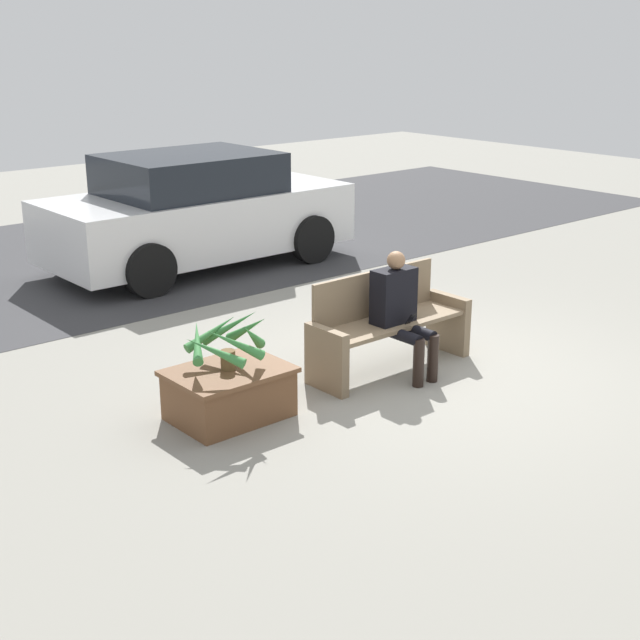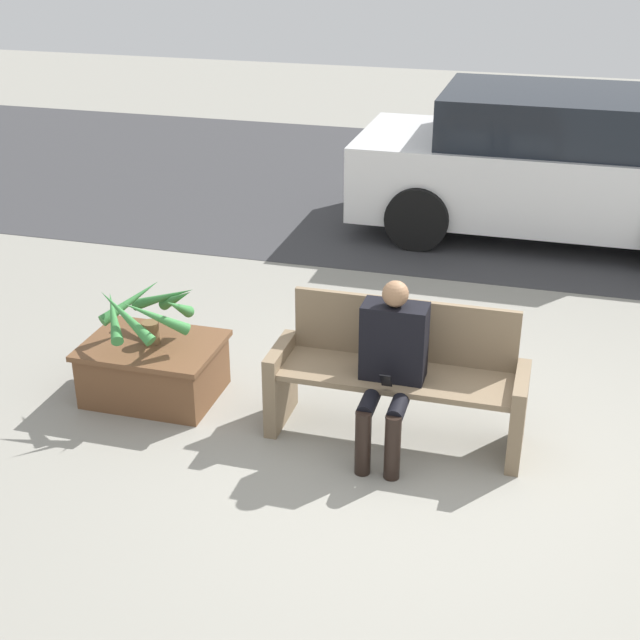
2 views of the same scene
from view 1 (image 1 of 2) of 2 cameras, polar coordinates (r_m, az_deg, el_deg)
The scene contains 7 objects.
ground_plane at distance 8.60m, azimuth 6.73°, elevation -3.35°, with size 30.00×30.00×0.00m, color gray.
road_surface at distance 13.36m, azimuth -13.04°, elevation 4.12°, with size 20.00×6.00×0.01m, color #38383A.
bench at distance 8.54m, azimuth 4.30°, elevation -0.26°, with size 1.72×0.52×0.93m.
person_seated at distance 8.34m, azimuth 5.16°, elevation 0.82°, with size 0.42×0.60×1.18m.
planter_box at distance 7.53m, azimuth -5.84°, elevation -4.56°, with size 0.98×0.73×0.44m.
potted_plant at distance 7.37m, azimuth -5.98°, elevation -1.21°, with size 0.75×0.75×0.49m.
parked_car at distance 12.35m, azimuth -7.93°, elevation 6.90°, with size 4.17×1.98×1.55m.
Camera 1 is at (-5.93, -5.39, 3.13)m, focal length 50.00 mm.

